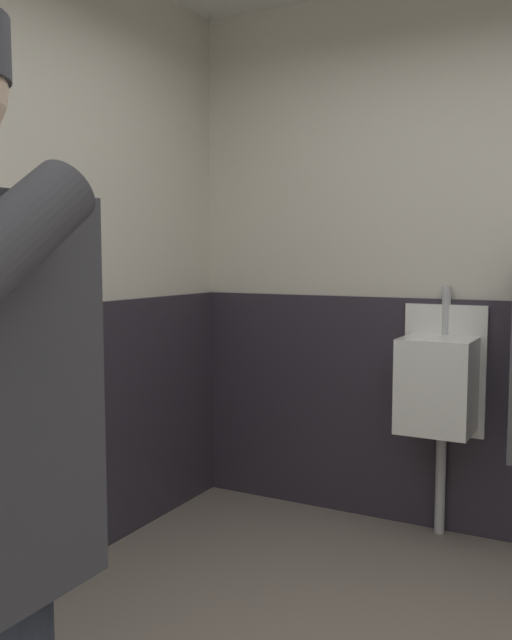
{
  "coord_description": "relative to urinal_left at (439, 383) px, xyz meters",
  "views": [
    {
      "loc": [
        0.47,
        -1.66,
        1.39
      ],
      "look_at": [
        -0.22,
        -0.38,
        1.25
      ],
      "focal_mm": 38.2,
      "sensor_mm": 36.0,
      "label": 1
    }
  ],
  "objects": [
    {
      "name": "hand_dryer",
      "position": [
        -1.27,
        -1.32,
        0.39
      ],
      "size": [
        0.24,
        0.23,
        0.28
      ],
      "color": "silver"
    },
    {
      "name": "urinal_left",
      "position": [
        0.0,
        0.0,
        0.0
      ],
      "size": [
        0.4,
        0.34,
        1.24
      ],
      "color": "white",
      "rests_on": "ground_plane"
    },
    {
      "name": "wainscot_band_back",
      "position": [
        0.28,
        0.14,
        -0.19
      ],
      "size": [
        3.34,
        0.03,
        1.18
      ],
      "primitive_type": "cube",
      "color": "#2D2833",
      "rests_on": "ground_plane"
    },
    {
      "name": "wall_back",
      "position": [
        0.28,
        0.22,
        0.59
      ],
      "size": [
        3.94,
        0.12,
        2.73
      ],
      "primitive_type": "cube",
      "color": "beige",
      "rests_on": "ground_plane"
    }
  ]
}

